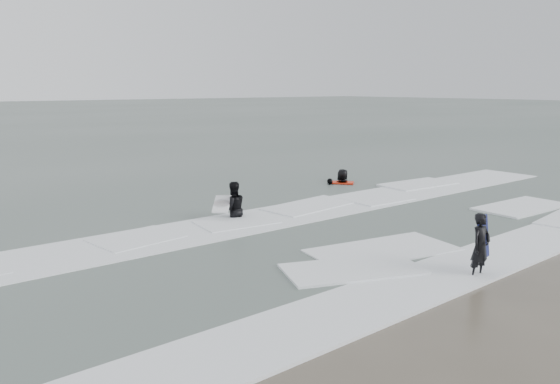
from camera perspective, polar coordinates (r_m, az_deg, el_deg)
ground at (r=13.01m, az=13.97°, el=-8.06°), size 320.00×320.00×0.00m
surfer_centre at (r=13.05m, az=20.01°, el=-8.36°), size 0.55×0.37×1.48m
surfer_wading at (r=17.48m, az=-4.90°, el=-2.87°), size 1.00×0.86×1.78m
surfer_right_near at (r=23.41m, az=5.25°, el=0.66°), size 0.93×0.68×1.47m
surfer_right_far at (r=24.20m, az=6.56°, el=0.98°), size 0.97×0.76×1.75m
surf_foam at (r=15.41m, az=3.02°, el=-4.59°), size 30.03×9.06×0.09m
bodyboards at (r=17.74m, az=5.72°, el=-1.03°), size 8.47×10.65×1.25m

